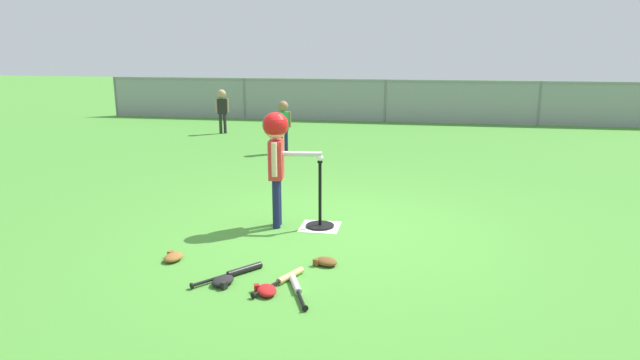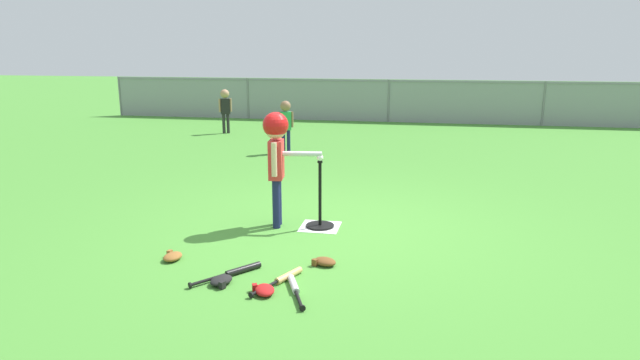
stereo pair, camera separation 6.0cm
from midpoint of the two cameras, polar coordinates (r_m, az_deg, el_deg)
ground_plane at (r=6.08m, az=1.86°, el=-5.29°), size 60.00×60.00×0.00m
home_plate at (r=6.18m, az=0.28°, el=-4.92°), size 0.44×0.44×0.01m
batting_tee at (r=6.14m, az=0.28°, el=-3.82°), size 0.32×0.32×0.77m
baseball_on_tee at (r=5.97m, az=0.29°, el=2.36°), size 0.07×0.07×0.07m
batter_child at (r=6.00m, az=-4.32°, el=3.60°), size 0.65×0.37×1.31m
fielder_deep_left at (r=13.05m, az=-9.83°, el=7.78°), size 0.28×0.21×1.04m
fielder_near_right at (r=10.42m, az=-3.47°, el=6.37°), size 0.29×0.20×1.01m
spare_bat_silver at (r=4.62m, az=-2.30°, el=-11.26°), size 0.28×0.57×0.06m
spare_bat_wood at (r=4.80m, az=-3.48°, el=-10.27°), size 0.33×0.61×0.06m
spare_bat_black at (r=4.98m, az=-8.46°, el=-9.50°), size 0.49×0.59×0.06m
glove_by_plate at (r=4.80m, az=-10.01°, el=-10.39°), size 0.23×0.26×0.07m
glove_near_bats at (r=5.12m, az=0.82°, el=-8.59°), size 0.27×0.23×0.07m
glove_tossed_aside at (r=4.59m, az=-5.53°, el=-11.46°), size 0.24×0.27×0.07m
glove_outfield_drop at (r=5.42m, az=-14.97°, el=-7.79°), size 0.18×0.23×0.07m
outfield_fence at (r=15.00m, az=7.37°, el=8.43°), size 16.06×0.06×1.15m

